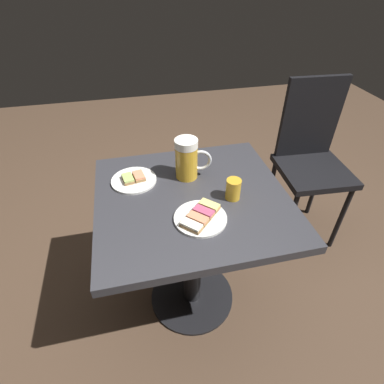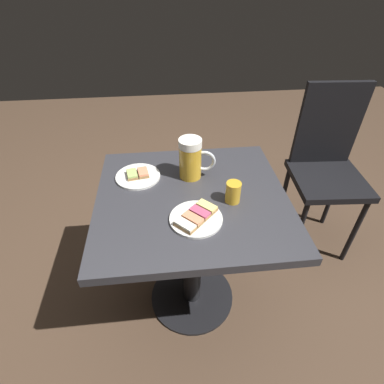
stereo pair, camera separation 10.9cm
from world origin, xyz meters
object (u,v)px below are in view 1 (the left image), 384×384
at_px(plate_near, 201,217).
at_px(plate_far, 134,180).
at_px(beer_glass_small, 233,189).
at_px(cafe_chair, 311,154).
at_px(beer_mug, 187,159).

relative_size(plate_near, plate_far, 1.02).
xyz_separation_m(beer_glass_small, cafe_chair, (0.45, -0.64, -0.19)).
height_order(beer_mug, cafe_chair, cafe_chair).
distance_m(beer_mug, cafe_chair, 0.86).
height_order(plate_far, beer_glass_small, beer_glass_small).
bearing_deg(beer_mug, plate_far, 86.27).
bearing_deg(plate_far, beer_mug, -93.73).
height_order(plate_far, beer_mug, beer_mug).
relative_size(beer_mug, beer_glass_small, 2.09).
xyz_separation_m(plate_far, beer_mug, (-0.02, -0.23, 0.08)).
xyz_separation_m(plate_near, beer_mug, (0.27, -0.01, 0.08)).
distance_m(plate_far, beer_glass_small, 0.42).
xyz_separation_m(beer_mug, cafe_chair, (0.27, -0.79, -0.24)).
distance_m(plate_near, cafe_chair, 0.98).
distance_m(plate_near, beer_glass_small, 0.18).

